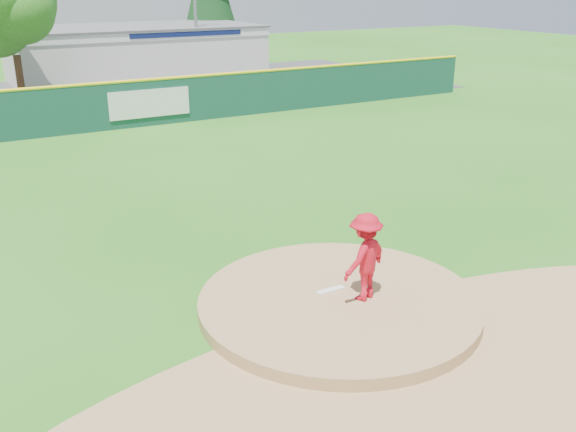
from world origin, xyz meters
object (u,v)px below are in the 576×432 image
van (183,93)px  deciduous_tree (11,13)px  pool_building_grp (136,53)px  pitcher (365,257)px

van → deciduous_tree: size_ratio=0.59×
van → pool_building_grp: 10.32m
pitcher → deciduous_tree: bearing=-103.1°
van → deciduous_tree: deciduous_tree is taller
van → deciduous_tree: (-7.17, 3.24, 3.93)m
pitcher → van: bearing=-120.7°
pitcher → van: size_ratio=0.40×
van → pool_building_grp: (0.83, 10.24, 1.04)m
pool_building_grp → deciduous_tree: deciduous_tree is taller
pool_building_grp → pitcher: bearing=-99.9°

